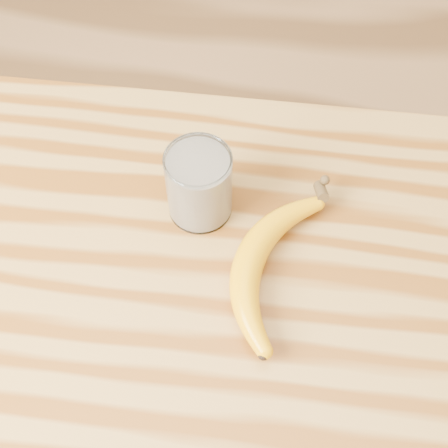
# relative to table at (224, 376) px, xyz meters

# --- Properties ---
(room) EXTENTS (4.04, 4.04, 2.70)m
(room) POSITION_rel_table_xyz_m (0.00, 0.00, 0.58)
(room) COLOR #9D6E40
(room) RESTS_ON ground
(table) EXTENTS (1.20, 0.80, 0.90)m
(table) POSITION_rel_table_xyz_m (0.00, 0.00, 0.00)
(table) COLOR olive
(table) RESTS_ON ground
(smoothie_glass) EXTENTS (0.09, 0.09, 0.11)m
(smoothie_glass) POSITION_rel_table_xyz_m (-0.06, 0.19, 0.18)
(smoothie_glass) COLOR white
(smoothie_glass) RESTS_ON table
(banana) EXTENTS (0.20, 0.35, 0.04)m
(banana) POSITION_rel_table_xyz_m (0.02, 0.11, 0.15)
(banana) COLOR orange
(banana) RESTS_ON table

